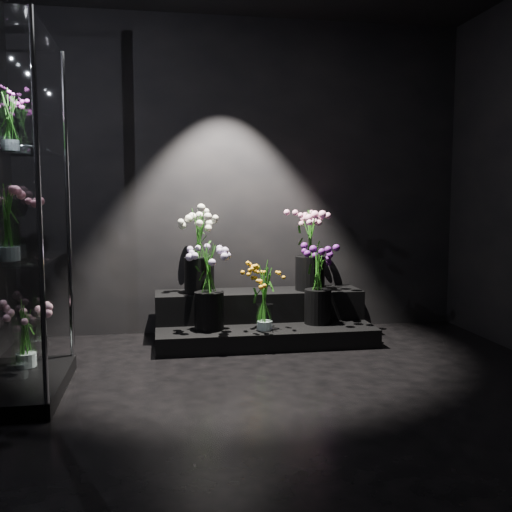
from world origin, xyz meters
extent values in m
plane|color=black|center=(0.00, 0.00, 0.00)|extent=(4.00, 4.00, 0.00)
plane|color=black|center=(0.00, 2.00, 1.40)|extent=(4.00, 0.00, 4.00)
cube|color=black|center=(0.08, 1.55, 0.08)|extent=(1.81, 0.80, 0.15)
cube|color=black|center=(0.08, 1.75, 0.28)|extent=(1.81, 0.40, 0.25)
cube|color=black|center=(-1.68, 0.52, 0.05)|extent=(0.60, 1.00, 0.10)
cube|color=white|center=(-1.68, 0.52, 0.85)|extent=(0.54, 0.94, 0.01)
cube|color=white|center=(-1.68, 0.52, 1.50)|extent=(0.54, 0.94, 0.01)
cylinder|color=white|center=(0.05, 1.32, 0.26)|extent=(0.14, 0.14, 0.21)
cylinder|color=black|center=(-0.39, 1.42, 0.30)|extent=(0.24, 0.24, 0.31)
cylinder|color=black|center=(0.54, 1.48, 0.30)|extent=(0.23, 0.23, 0.29)
cylinder|color=black|center=(-0.45, 1.72, 0.56)|extent=(0.26, 0.26, 0.31)
cylinder|color=black|center=(0.53, 1.72, 0.55)|extent=(0.26, 0.26, 0.30)
cylinder|color=white|center=(-1.63, 0.33, 0.97)|extent=(0.13, 0.13, 0.24)
cylinder|color=white|center=(-1.68, 0.66, 1.61)|extent=(0.11, 0.11, 0.20)
cylinder|color=white|center=(-1.66, 0.76, 0.23)|extent=(0.14, 0.14, 0.27)
camera|label=1|loc=(-0.77, -3.13, 1.23)|focal=40.00mm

